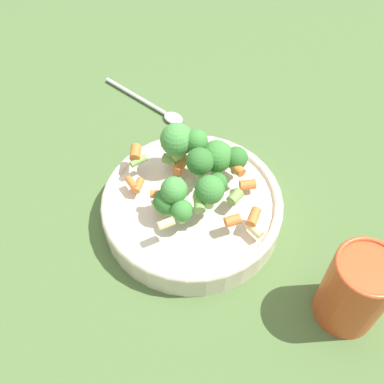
% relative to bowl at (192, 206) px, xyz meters
% --- Properties ---
extents(ground_plane, '(3.00, 3.00, 0.00)m').
position_rel_bowl_xyz_m(ground_plane, '(0.00, 0.00, -0.02)').
color(ground_plane, '#4C6B38').
extents(bowl, '(0.25, 0.25, 0.04)m').
position_rel_bowl_xyz_m(bowl, '(0.00, 0.00, 0.00)').
color(bowl, beige).
rests_on(bowl, ground_plane).
extents(pasta_salad, '(0.16, 0.21, 0.07)m').
position_rel_bowl_xyz_m(pasta_salad, '(0.02, 0.00, 0.06)').
color(pasta_salad, '#8CB766').
rests_on(pasta_salad, bowl).
extents(cup, '(0.07, 0.07, 0.11)m').
position_rel_bowl_xyz_m(cup, '(-0.05, -0.23, 0.03)').
color(cup, '#CC4C23').
rests_on(cup, ground_plane).
extents(spoon, '(0.06, 0.18, 0.01)m').
position_rel_bowl_xyz_m(spoon, '(0.18, 0.15, -0.02)').
color(spoon, silver).
rests_on(spoon, ground_plane).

